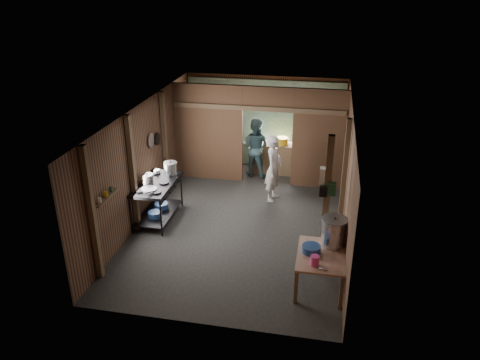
% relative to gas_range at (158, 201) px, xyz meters
% --- Properties ---
extents(floor, '(4.50, 7.00, 0.00)m').
position_rel_gas_range_xyz_m(floor, '(1.88, 0.30, -0.46)').
color(floor, black).
rests_on(floor, ground).
extents(ceiling, '(4.50, 7.00, 0.00)m').
position_rel_gas_range_xyz_m(ceiling, '(1.88, 0.30, 2.14)').
color(ceiling, '#363430').
rests_on(ceiling, ground).
extents(wall_back, '(4.50, 0.00, 2.60)m').
position_rel_gas_range_xyz_m(wall_back, '(1.88, 3.80, 0.84)').
color(wall_back, brown).
rests_on(wall_back, ground).
extents(wall_front, '(4.50, 0.00, 2.60)m').
position_rel_gas_range_xyz_m(wall_front, '(1.88, -3.20, 0.84)').
color(wall_front, brown).
rests_on(wall_front, ground).
extents(wall_left, '(0.00, 7.00, 2.60)m').
position_rel_gas_range_xyz_m(wall_left, '(-0.37, 0.30, 0.84)').
color(wall_left, brown).
rests_on(wall_left, ground).
extents(wall_right, '(0.00, 7.00, 2.60)m').
position_rel_gas_range_xyz_m(wall_right, '(4.13, 0.30, 0.84)').
color(wall_right, brown).
rests_on(wall_right, ground).
extents(partition_left, '(1.85, 0.10, 2.60)m').
position_rel_gas_range_xyz_m(partition_left, '(0.55, 2.50, 0.84)').
color(partition_left, brown).
rests_on(partition_left, floor).
extents(partition_right, '(1.35, 0.10, 2.60)m').
position_rel_gas_range_xyz_m(partition_right, '(3.46, 2.50, 0.84)').
color(partition_right, brown).
rests_on(partition_right, floor).
extents(partition_header, '(1.30, 0.10, 0.60)m').
position_rel_gas_range_xyz_m(partition_header, '(2.13, 2.50, 1.84)').
color(partition_header, brown).
rests_on(partition_header, wall_back).
extents(turquoise_panel, '(4.40, 0.06, 2.50)m').
position_rel_gas_range_xyz_m(turquoise_panel, '(1.88, 3.74, 0.79)').
color(turquoise_panel, '#84B5B3').
rests_on(turquoise_panel, wall_back).
extents(back_counter, '(1.20, 0.50, 0.85)m').
position_rel_gas_range_xyz_m(back_counter, '(2.18, 3.25, -0.03)').
color(back_counter, brown).
rests_on(back_counter, floor).
extents(wall_clock, '(0.20, 0.03, 0.20)m').
position_rel_gas_range_xyz_m(wall_clock, '(2.13, 3.70, 1.44)').
color(wall_clock, white).
rests_on(wall_clock, wall_back).
extents(post_left_a, '(0.10, 0.12, 2.60)m').
position_rel_gas_range_xyz_m(post_left_a, '(-0.30, -2.30, 0.84)').
color(post_left_a, brown).
rests_on(post_left_a, floor).
extents(post_left_b, '(0.10, 0.12, 2.60)m').
position_rel_gas_range_xyz_m(post_left_b, '(-0.30, -0.50, 0.84)').
color(post_left_b, brown).
rests_on(post_left_b, floor).
extents(post_left_c, '(0.10, 0.12, 2.60)m').
position_rel_gas_range_xyz_m(post_left_c, '(-0.30, 1.50, 0.84)').
color(post_left_c, brown).
rests_on(post_left_c, floor).
extents(post_right, '(0.10, 0.12, 2.60)m').
position_rel_gas_range_xyz_m(post_right, '(4.06, 0.10, 0.84)').
color(post_right, brown).
rests_on(post_right, floor).
extents(post_free, '(0.12, 0.12, 2.60)m').
position_rel_gas_range_xyz_m(post_free, '(3.73, -1.00, 0.84)').
color(post_free, brown).
rests_on(post_free, floor).
extents(cross_beam, '(4.40, 0.12, 0.12)m').
position_rel_gas_range_xyz_m(cross_beam, '(1.88, 2.45, 1.59)').
color(cross_beam, brown).
rests_on(cross_beam, wall_left).
extents(pan_lid_big, '(0.03, 0.34, 0.34)m').
position_rel_gas_range_xyz_m(pan_lid_big, '(-0.33, 0.70, 1.19)').
color(pan_lid_big, gray).
rests_on(pan_lid_big, wall_left).
extents(pan_lid_small, '(0.03, 0.30, 0.30)m').
position_rel_gas_range_xyz_m(pan_lid_small, '(-0.33, 1.10, 1.09)').
color(pan_lid_small, black).
rests_on(pan_lid_small, wall_left).
extents(wall_shelf, '(0.14, 0.80, 0.03)m').
position_rel_gas_range_xyz_m(wall_shelf, '(-0.27, -1.80, 0.94)').
color(wall_shelf, brown).
rests_on(wall_shelf, wall_left).
extents(jar_white, '(0.07, 0.07, 0.10)m').
position_rel_gas_range_xyz_m(jar_white, '(-0.27, -2.05, 1.01)').
color(jar_white, white).
rests_on(jar_white, wall_shelf).
extents(jar_yellow, '(0.08, 0.08, 0.10)m').
position_rel_gas_range_xyz_m(jar_yellow, '(-0.27, -1.80, 1.01)').
color(jar_yellow, gold).
rests_on(jar_yellow, wall_shelf).
extents(jar_green, '(0.06, 0.06, 0.10)m').
position_rel_gas_range_xyz_m(jar_green, '(-0.27, -1.58, 1.01)').
color(jar_green, '#1F4A29').
rests_on(jar_green, wall_shelf).
extents(bag_white, '(0.22, 0.15, 0.32)m').
position_rel_gas_range_xyz_m(bag_white, '(3.68, -0.92, 1.32)').
color(bag_white, white).
rests_on(bag_white, post_free).
extents(bag_green, '(0.16, 0.12, 0.24)m').
position_rel_gas_range_xyz_m(bag_green, '(3.80, -1.06, 1.14)').
color(bag_green, '#1F4A29').
rests_on(bag_green, post_free).
extents(bag_black, '(0.14, 0.10, 0.20)m').
position_rel_gas_range_xyz_m(bag_black, '(3.66, -1.08, 1.09)').
color(bag_black, black).
rests_on(bag_black, post_free).
extents(gas_range, '(0.80, 1.55, 0.92)m').
position_rel_gas_range_xyz_m(gas_range, '(0.00, 0.00, 0.00)').
color(gas_range, black).
rests_on(gas_range, floor).
extents(prep_table, '(0.84, 1.15, 0.68)m').
position_rel_gas_range_xyz_m(prep_table, '(3.71, -1.83, -0.12)').
color(prep_table, tan).
rests_on(prep_table, floor).
extents(stove_pot_large, '(0.38, 0.38, 0.31)m').
position_rel_gas_range_xyz_m(stove_pot_large, '(0.17, 0.52, 0.60)').
color(stove_pot_large, silver).
rests_on(stove_pot_large, gas_range).
extents(stove_pot_med, '(0.32, 0.32, 0.24)m').
position_rel_gas_range_xyz_m(stove_pot_med, '(-0.17, -0.06, 0.56)').
color(stove_pot_med, silver).
rests_on(stove_pot_med, gas_range).
extents(stove_saucepan, '(0.16, 0.16, 0.09)m').
position_rel_gas_range_xyz_m(stove_saucepan, '(-0.17, 0.50, 0.50)').
color(stove_saucepan, silver).
rests_on(stove_saucepan, gas_range).
extents(frying_pan, '(0.53, 0.64, 0.08)m').
position_rel_gas_range_xyz_m(frying_pan, '(0.00, -0.42, 0.49)').
color(frying_pan, gray).
rests_on(frying_pan, gas_range).
extents(blue_tub_front, '(0.30, 0.30, 0.12)m').
position_rel_gas_range_xyz_m(blue_tub_front, '(0.00, -0.22, -0.22)').
color(blue_tub_front, navy).
rests_on(blue_tub_front, gas_range).
extents(blue_tub_back, '(0.32, 0.32, 0.13)m').
position_rel_gas_range_xyz_m(blue_tub_back, '(0.00, 0.20, -0.22)').
color(blue_tub_back, navy).
rests_on(blue_tub_back, gas_range).
extents(stock_pot, '(0.56, 0.56, 0.54)m').
position_rel_gas_range_xyz_m(stock_pot, '(3.90, -1.46, 0.48)').
color(stock_pot, silver).
rests_on(stock_pot, prep_table).
extents(wash_basin, '(0.40, 0.40, 0.12)m').
position_rel_gas_range_xyz_m(wash_basin, '(3.53, -1.79, 0.29)').
color(wash_basin, navy).
rests_on(wash_basin, prep_table).
extents(pink_bucket, '(0.20, 0.20, 0.18)m').
position_rel_gas_range_xyz_m(pink_bucket, '(3.61, -2.18, 0.31)').
color(pink_bucket, '#E14297').
rests_on(pink_bucket, prep_table).
extents(knife, '(0.29, 0.15, 0.01)m').
position_rel_gas_range_xyz_m(knife, '(3.69, -2.26, 0.23)').
color(knife, silver).
rests_on(knife, prep_table).
extents(yellow_tub, '(0.34, 0.34, 0.19)m').
position_rel_gas_range_xyz_m(yellow_tub, '(2.45, 3.25, 0.48)').
color(yellow_tub, gold).
rests_on(yellow_tub, back_counter).
extents(cook, '(0.50, 0.67, 1.66)m').
position_rel_gas_range_xyz_m(cook, '(2.44, 1.54, 0.37)').
color(cook, silver).
rests_on(cook, floor).
extents(worker_back, '(0.90, 0.77, 1.64)m').
position_rel_gas_range_xyz_m(worker_back, '(1.75, 2.95, 0.36)').
color(worker_back, '#3C5F67').
rests_on(worker_back, floor).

